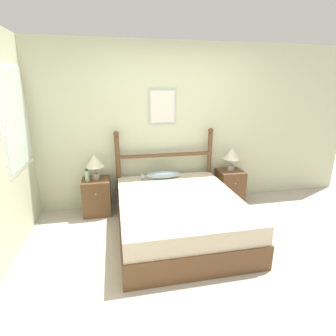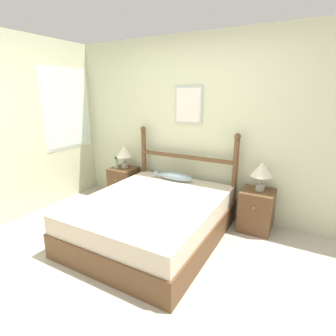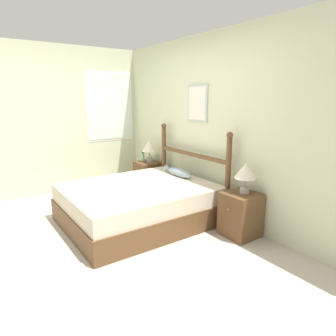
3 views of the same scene
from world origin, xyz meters
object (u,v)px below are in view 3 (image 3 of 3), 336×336
Objects in this scene: bed at (139,204)px; nightstand_right at (240,215)px; table_lamp_left at (149,147)px; bottle at (143,156)px; table_lamp_right at (246,172)px; fish_pillow at (178,172)px; nightstand_left at (148,177)px.

bed is 1.36m from nightstand_right.
table_lamp_left is 0.23m from bottle.
nightstand_right reaches higher than bed.
nightstand_right is 1.45× the size of table_lamp_left.
bed is 5.11× the size of table_lamp_right.
fish_pillow is at bearing -1.36° from bottle.
bed is 1.49m from table_lamp_left.
bottle is (-0.12, -0.08, -0.18)m from table_lamp_left.
fish_pillow is (1.00, -0.07, 0.30)m from nightstand_left.
table_lamp_left reaches higher than nightstand_left.
bottle is at bearing 178.64° from fish_pillow.
table_lamp_right is at bearing -0.00° from table_lamp_left.
fish_pillow is at bearing -176.59° from nightstand_right.
table_lamp_left is at bearing 142.07° from bed.
nightstand_left is 2.18m from nightstand_right.
bottle reaches higher than nightstand_left.
fish_pillow is (-1.19, -0.07, 0.30)m from nightstand_right.
nightstand_right is 0.89× the size of fish_pillow.
table_lamp_left is (-2.18, 0.03, 0.54)m from nightstand_right.
bed is 3.51× the size of nightstand_left.
nightstand_right is 2.33m from bottle.
table_lamp_left is 1.02m from fish_pillow.
bed is 1.48m from bottle.
nightstand_left is (-1.09, 0.82, 0.02)m from bed.
bottle is (-2.31, -0.08, -0.18)m from table_lamp_right.
table_lamp_left is at bearing 32.33° from bottle.
table_lamp_right is (2.19, -0.00, 0.00)m from table_lamp_left.
nightstand_left is 1.04m from fish_pillow.
bed is at bearing -32.61° from bottle.
table_lamp_left is at bearing 179.18° from nightstand_right.
bottle is at bearing -147.67° from table_lamp_left.
table_lamp_left reaches higher than bed.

